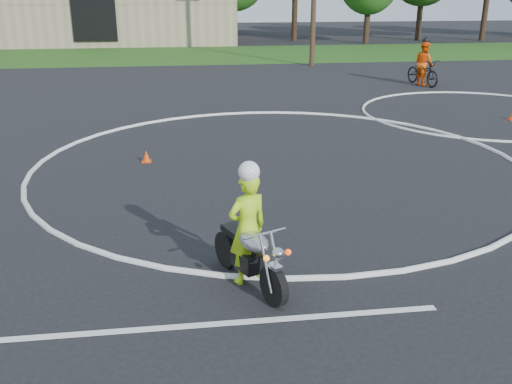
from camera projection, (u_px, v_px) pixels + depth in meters
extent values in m
plane|color=black|center=(304.00, 207.00, 11.52)|extent=(120.00, 120.00, 0.00)
cube|color=#1E4714|center=(215.00, 55.00, 36.66)|extent=(120.00, 10.00, 0.02)
torus|color=silver|center=(278.00, 163.00, 14.31)|extent=(12.12, 12.12, 0.12)
torus|color=silver|center=(479.00, 113.00, 19.98)|extent=(8.10, 8.10, 0.10)
cube|color=silver|center=(143.00, 329.00, 7.42)|extent=(8.00, 0.12, 0.01)
cylinder|color=black|center=(274.00, 286.00, 7.91)|extent=(0.34, 0.58, 0.59)
cylinder|color=black|center=(227.00, 249.00, 9.01)|extent=(0.34, 0.58, 0.59)
cube|color=black|center=(247.00, 259.00, 8.47)|extent=(0.47, 0.60, 0.29)
ellipsoid|color=#A7A7AC|center=(254.00, 241.00, 8.18)|extent=(0.57, 0.71, 0.27)
cube|color=black|center=(237.00, 232.00, 8.59)|extent=(0.47, 0.64, 0.10)
cylinder|color=silver|center=(266.00, 263.00, 7.82)|extent=(0.18, 0.34, 0.79)
cylinder|color=silver|center=(276.00, 260.00, 7.90)|extent=(0.18, 0.34, 0.79)
cube|color=silver|center=(275.00, 266.00, 7.79)|extent=(0.21, 0.25, 0.05)
cylinder|color=white|center=(265.00, 234.00, 7.87)|extent=(0.64, 0.31, 0.04)
sphere|color=silver|center=(278.00, 254.00, 7.65)|extent=(0.18, 0.18, 0.18)
sphere|color=#FF9A0C|center=(266.00, 258.00, 7.59)|extent=(0.09, 0.09, 0.09)
sphere|color=#DC3F0B|center=(288.00, 252.00, 7.76)|extent=(0.09, 0.09, 0.09)
cylinder|color=white|center=(243.00, 253.00, 8.89)|extent=(0.39, 0.75, 0.08)
imported|color=#A9DE17|center=(248.00, 229.00, 8.36)|extent=(0.74, 0.63, 1.73)
sphere|color=white|center=(249.00, 172.00, 8.02)|extent=(0.31, 0.31, 0.31)
imported|color=black|center=(423.00, 72.00, 25.40)|extent=(1.24, 2.29, 1.14)
imported|color=#FF5C0D|center=(424.00, 63.00, 25.27)|extent=(0.91, 1.07, 1.91)
sphere|color=black|center=(426.00, 41.00, 24.93)|extent=(0.33, 0.33, 0.33)
cube|color=red|center=(512.00, 119.00, 18.97)|extent=(0.24, 0.24, 0.03)
cone|color=red|center=(248.00, 232.00, 10.01)|extent=(0.22, 0.22, 0.30)
cube|color=red|center=(248.00, 239.00, 10.06)|extent=(0.24, 0.24, 0.03)
cone|color=red|center=(146.00, 156.00, 14.42)|extent=(0.22, 0.22, 0.30)
cube|color=red|center=(147.00, 161.00, 14.47)|extent=(0.24, 0.24, 0.03)
cube|color=black|center=(94.00, 19.00, 39.53)|extent=(3.00, 0.16, 3.00)
cylinder|color=#382619|center=(235.00, 22.00, 42.88)|extent=(0.44, 0.44, 3.24)
cylinder|color=#382619|center=(295.00, 15.00, 45.25)|extent=(0.44, 0.44, 3.96)
cylinder|color=#382619|center=(367.00, 24.00, 43.27)|extent=(0.44, 0.44, 2.88)
cylinder|color=#382619|center=(419.00, 17.00, 45.64)|extent=(0.44, 0.44, 3.60)
cylinder|color=#382619|center=(485.00, 13.00, 45.22)|extent=(0.44, 0.44, 4.32)
cylinder|color=#382619|center=(181.00, 24.00, 43.37)|extent=(0.44, 0.44, 2.88)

